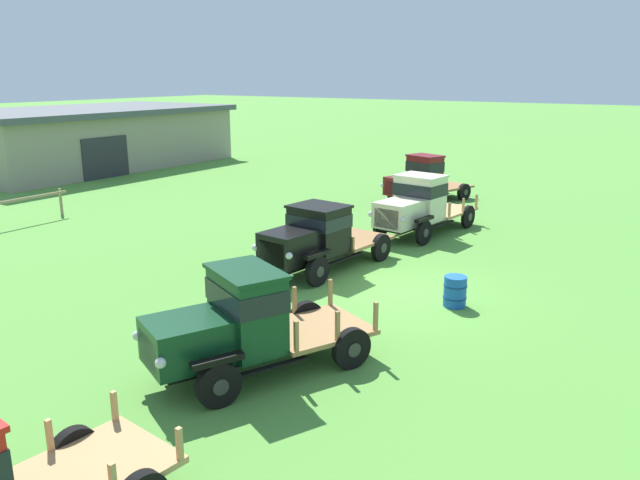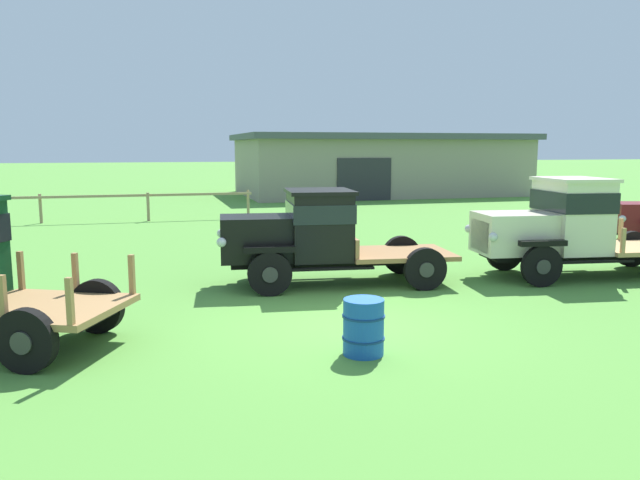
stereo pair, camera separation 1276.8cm
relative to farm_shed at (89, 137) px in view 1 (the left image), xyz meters
The scene contains 7 objects.
ground_plane 30.39m from the farm_shed, 111.58° to the right, with size 240.00×240.00×0.00m, color #518E38.
farm_shed is the anchor object (origin of this frame).
vintage_truck_second_in_line 32.73m from the farm_shed, 122.40° to the right, with size 5.07×3.57×2.25m.
vintage_truck_midrow_center 27.41m from the farm_shed, 113.55° to the right, with size 5.31×2.44×2.10m.
vintage_truck_far_side 26.35m from the farm_shed, 101.12° to the right, with size 5.57×2.56×2.32m.
vintage_truck_back_of_row 23.46m from the farm_shed, 88.22° to the right, with size 5.23×3.05×2.28m.
oil_drum_beside_row 31.99m from the farm_shed, 110.88° to the right, with size 0.63×0.63×0.83m.
Camera 1 is at (-15.26, -7.15, 6.01)m, focal length 35.00 mm.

